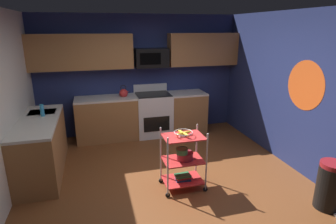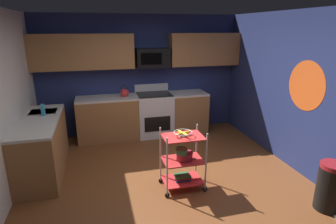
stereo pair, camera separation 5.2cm
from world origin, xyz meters
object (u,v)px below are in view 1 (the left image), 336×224
rolling_cart (183,160)px  kettle (124,93)px  oven_range (153,114)px  microwave (151,58)px  fruit_bowl (183,133)px  mixing_bowl_small (182,151)px  dish_soap_bottle (42,110)px  trash_can (330,186)px  mixing_bowl_large (185,156)px  book_stack (183,177)px

rolling_cart → kettle: kettle is taller
oven_range → microwave: (-0.00, 0.10, 1.22)m
fruit_bowl → mixing_bowl_small: size_ratio=1.49×
rolling_cart → mixing_bowl_small: 0.17m
dish_soap_bottle → trash_can: 4.41m
fruit_bowl → rolling_cart: bearing=0.0°
rolling_cart → mixing_bowl_large: (0.03, 0.00, 0.07)m
mixing_bowl_small → dish_soap_bottle: (-2.00, 1.27, 0.40)m
oven_range → book_stack: (-0.05, -2.25, -0.31)m
mixing_bowl_large → dish_soap_bottle: dish_soap_bottle is taller
rolling_cart → mixing_bowl_large: 0.07m
rolling_cart → kettle: size_ratio=3.47×
mixing_bowl_large → kettle: 2.38m
rolling_cart → book_stack: rolling_cart is taller
rolling_cart → mixing_bowl_large: bearing=0.0°
microwave → book_stack: (-0.05, -2.35, -1.53)m
rolling_cart → microwave: bearing=88.8°
dish_soap_bottle → fruit_bowl: bearing=-31.2°
kettle → dish_soap_bottle: (-1.45, -1.02, 0.02)m
mixing_bowl_large → dish_soap_bottle: (-2.06, 1.23, 0.50)m
fruit_bowl → mixing_bowl_small: fruit_bowl is taller
microwave → fruit_bowl: microwave is taller
book_stack → kettle: (-0.59, 2.25, 0.83)m
oven_range → trash_can: size_ratio=1.67×
kettle → rolling_cart: bearing=-75.3°
mixing_bowl_small → mixing_bowl_large: bearing=32.6°
mixing_bowl_large → trash_can: bearing=-30.3°
microwave → mixing_bowl_large: microwave is taller
oven_range → kettle: size_ratio=4.17×
trash_can → rolling_cart: bearing=150.1°
microwave → dish_soap_bottle: size_ratio=3.50×
mixing_bowl_large → microwave: bearing=89.5°
oven_range → trash_can: (1.67, -3.24, -0.15)m
mixing_bowl_small → kettle: size_ratio=0.69×
kettle → trash_can: (2.30, -3.23, -0.67)m
kettle → dish_soap_bottle: bearing=-144.9°
oven_range → mixing_bowl_small: 2.29m
oven_range → rolling_cart: (-0.05, -2.25, -0.02)m
mixing_bowl_small → trash_can: 2.01m
mixing_bowl_small → trash_can: trash_can is taller
mixing_bowl_large → rolling_cart: bearing=180.0°
fruit_bowl → trash_can: bearing=-29.9°
microwave → mixing_bowl_small: microwave is taller
kettle → microwave: bearing=9.7°
rolling_cart → book_stack: 0.29m
book_stack → kettle: bearing=104.7°
fruit_bowl → mixing_bowl_large: (0.03, 0.00, -0.36)m
oven_range → rolling_cart: bearing=-91.2°
trash_can → book_stack: bearing=150.1°
fruit_bowl → trash_can: fruit_bowl is taller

